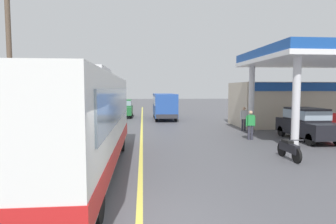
% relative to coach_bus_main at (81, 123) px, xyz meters
% --- Properties ---
extents(ground, '(120.00, 120.00, 0.00)m').
position_rel_coach_bus_main_xyz_m(ground, '(2.03, 15.90, -1.72)').
color(ground, '#4C4C51').
extents(lane_divider_stripe, '(0.16, 50.00, 0.01)m').
position_rel_coach_bus_main_xyz_m(lane_divider_stripe, '(2.03, 10.90, -1.72)').
color(lane_divider_stripe, '#D8CC4C').
rests_on(lane_divider_stripe, ground).
extents(coach_bus_main, '(2.60, 11.04, 3.69)m').
position_rel_coach_bus_main_xyz_m(coach_bus_main, '(0.00, 0.00, 0.00)').
color(coach_bus_main, white).
rests_on(coach_bus_main, ground).
extents(gas_station_roadside, '(9.10, 11.95, 5.10)m').
position_rel_coach_bus_main_xyz_m(gas_station_roadside, '(12.90, 9.52, 0.91)').
color(gas_station_roadside, '#194799').
rests_on(gas_station_roadside, ground).
extents(car_at_pump, '(1.70, 4.20, 1.82)m').
position_rel_coach_bus_main_xyz_m(car_at_pump, '(11.34, 5.20, -0.71)').
color(car_at_pump, black).
rests_on(car_at_pump, ground).
extents(minibus_opposing_lane, '(2.04, 6.13, 2.44)m').
position_rel_coach_bus_main_xyz_m(minibus_opposing_lane, '(4.20, 17.33, -0.25)').
color(minibus_opposing_lane, '#264C9E').
rests_on(minibus_opposing_lane, ground).
extents(motorcycle_parked_forecourt, '(0.55, 1.80, 0.92)m').
position_rel_coach_bus_main_xyz_m(motorcycle_parked_forecourt, '(8.07, 1.06, -1.28)').
color(motorcycle_parked_forecourt, black).
rests_on(motorcycle_parked_forecourt, ground).
extents(pedestrian_near_pump, '(0.55, 0.22, 1.66)m').
position_rel_coach_bus_main_xyz_m(pedestrian_near_pump, '(9.09, 9.04, -0.79)').
color(pedestrian_near_pump, '#33333F').
rests_on(pedestrian_near_pump, ground).
extents(pedestrian_by_shop, '(0.55, 0.22, 1.66)m').
position_rel_coach_bus_main_xyz_m(pedestrian_by_shop, '(8.24, 5.65, -0.79)').
color(pedestrian_by_shop, '#33333F').
rests_on(pedestrian_by_shop, ground).
extents(car_trailing_behind_bus, '(1.70, 4.20, 1.82)m').
position_rel_coach_bus_main_xyz_m(car_trailing_behind_bus, '(0.17, 19.75, -0.71)').
color(car_trailing_behind_bus, '#1E602D').
rests_on(car_trailing_behind_bus, ground).
extents(utility_pole_roadside, '(1.80, 0.24, 7.91)m').
position_rel_coach_bus_main_xyz_m(utility_pole_roadside, '(-4.24, 4.48, 2.42)').
color(utility_pole_roadside, brown).
rests_on(utility_pole_roadside, ground).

